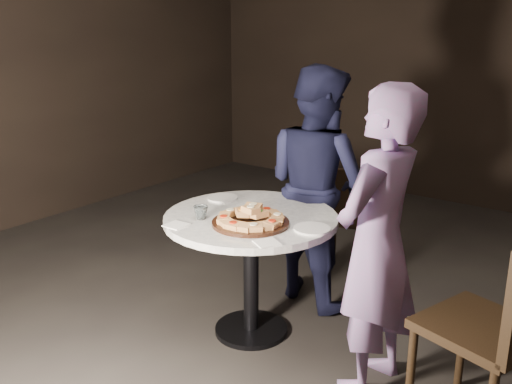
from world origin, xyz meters
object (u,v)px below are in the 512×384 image
diner_navy (317,185)px  chair_far (350,213)px  chair_right (504,322)px  diner_teal (377,244)px  water_glass (201,213)px  serving_board (251,223)px  table (251,238)px  focaccia_pile (251,216)px

diner_navy → chair_far: bearing=-77.1°
chair_far → chair_right: bearing=123.5°
diner_navy → diner_teal: bearing=153.3°
water_glass → diner_teal: (1.01, 0.18, -0.01)m
serving_board → diner_teal: 0.73m
chair_right → serving_board: bearing=-71.4°
table → diner_navy: bearing=86.3°
serving_board → chair_far: bearing=91.2°
serving_board → chair_far: 1.28m
chair_right → diner_navy: 1.61m
table → serving_board: size_ratio=2.58×
focaccia_pile → chair_right: 1.38m
diner_teal → serving_board: bearing=-78.9°
water_glass → chair_right: chair_right is taller
serving_board → water_glass: size_ratio=5.21×
chair_far → diner_teal: (0.75, -1.16, 0.31)m
chair_far → diner_navy: diner_navy is taller
chair_right → diner_navy: bearing=-101.4°
water_glass → chair_right: bearing=5.3°
water_glass → chair_far: chair_far is taller
serving_board → chair_far: size_ratio=0.51×
table → water_glass: bearing=-130.2°
focaccia_pile → diner_navy: 0.80m
chair_right → diner_navy: (-1.41, 0.74, 0.21)m
table → water_glass: size_ratio=13.43×
focaccia_pile → water_glass: 0.30m
table → chair_far: size_ratio=1.32×
water_glass → diner_navy: size_ratio=0.05×
chair_right → diner_teal: (-0.63, 0.03, 0.20)m
focaccia_pile → diner_navy: (-0.05, 0.80, -0.01)m
water_glass → chair_right: 1.66m
chair_far → chair_right: 1.83m
water_glass → diner_teal: 1.03m
table → chair_right: (1.45, -0.07, -0.03)m
focaccia_pile → diner_teal: size_ratio=0.24×
water_glass → serving_board: bearing=19.2°
table → chair_far: bearing=86.6°
table → focaccia_pile: bearing=-52.7°
focaccia_pile → chair_far: (-0.03, 1.24, -0.32)m
water_glass → diner_navy: diner_navy is taller
table → chair_right: bearing=-2.8°
focaccia_pile → chair_far: 1.29m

